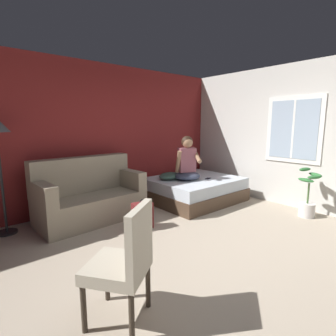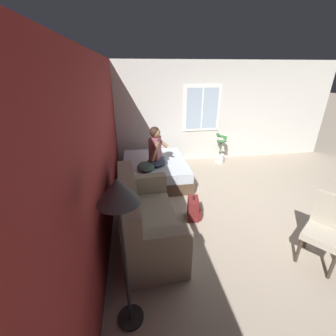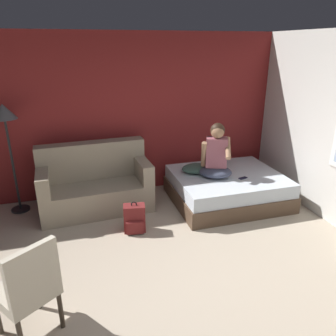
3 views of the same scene
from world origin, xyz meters
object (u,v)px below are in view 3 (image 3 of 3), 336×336
backpack (135,219)px  throw_pillow (196,168)px  bed (227,188)px  side_chair (28,287)px  couch (95,185)px  floor_lamp (5,123)px  cell_phone (243,178)px  person_seated (216,155)px

backpack → throw_pillow: (1.20, 0.76, 0.36)m
bed → backpack: bed is taller
side_chair → couch: bearing=72.5°
side_chair → backpack: size_ratio=2.14×
backpack → floor_lamp: bearing=145.4°
couch → bed: bearing=-9.9°
backpack → floor_lamp: size_ratio=0.27×
couch → backpack: size_ratio=3.80×
side_chair → floor_lamp: size_ratio=0.58×
bed → backpack: size_ratio=3.91×
couch → cell_phone: 2.37m
cell_phone → person_seated: bearing=46.5°
backpack → floor_lamp: 2.35m
person_seated → backpack: (-1.44, -0.51, -0.64)m
side_chair → throw_pillow: side_chair is taller
side_chair → cell_phone: 3.52m
person_seated → throw_pillow: bearing=134.0°
side_chair → backpack: bearing=51.1°
couch → person_seated: size_ratio=1.99×
floor_lamp → throw_pillow: bearing=-7.5°
couch → throw_pillow: couch is taller
throw_pillow → cell_phone: bearing=-36.1°
side_chair → floor_lamp: 2.81m
bed → side_chair: (-2.88, -2.01, 0.30)m
couch → side_chair: 2.50m
person_seated → backpack: person_seated is taller
floor_lamp → backpack: bearing=-34.6°
bed → floor_lamp: (-3.32, 0.61, 1.19)m
person_seated → floor_lamp: (-3.08, 0.63, 0.59)m
person_seated → cell_phone: (0.39, -0.21, -0.35)m
throw_pillow → cell_phone: (0.63, -0.46, -0.07)m
bed → side_chair: side_chair is taller
person_seated → floor_lamp: 3.20m
couch → floor_lamp: 1.59m
person_seated → bed: bearing=3.7°
bed → throw_pillow: bearing=153.7°
bed → couch: (-2.13, 0.37, 0.16)m
cell_phone → floor_lamp: bearing=61.4°
side_chair → person_seated: bearing=37.1°
floor_lamp → side_chair: bearing=-80.6°
side_chair → throw_pillow: size_ratio=2.04×
person_seated → side_chair: bearing=-142.9°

